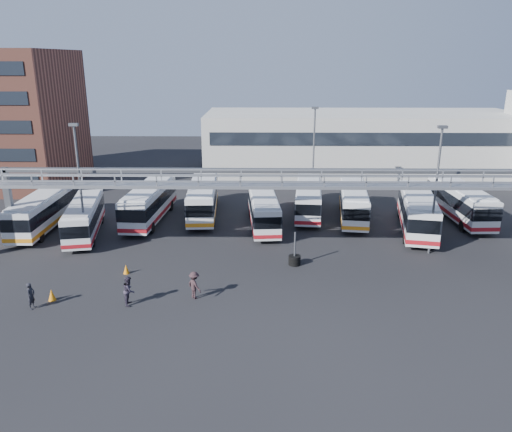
{
  "coord_description": "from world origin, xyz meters",
  "views": [
    {
      "loc": [
        -1.37,
        -30.55,
        14.96
      ],
      "look_at": [
        -1.89,
        6.0,
        3.4
      ],
      "focal_mm": 35.0,
      "sensor_mm": 36.0,
      "label": 1
    }
  ],
  "objects_px": {
    "bus_5": "(308,198)",
    "bus_6": "(353,202)",
    "bus_3": "(203,198)",
    "cone_right": "(126,269)",
    "light_pole_mid": "(436,184)",
    "cone_left": "(52,295)",
    "bus_4": "(263,209)",
    "pedestrian_a": "(31,296)",
    "bus_1": "(84,217)",
    "tire_stack": "(295,259)",
    "pedestrian_b": "(129,290)",
    "bus_2": "(149,202)",
    "light_pole_back": "(314,150)",
    "pedestrian_c": "(194,285)",
    "bus_8": "(460,201)",
    "light_pole_left": "(80,180)",
    "bus_7": "(417,210)",
    "bus_0": "(42,211)"
  },
  "relations": [
    {
      "from": "bus_6",
      "to": "bus_5",
      "type": "bearing_deg",
      "value": 168.5
    },
    {
      "from": "bus_5",
      "to": "cone_right",
      "type": "xyz_separation_m",
      "value": [
        -14.47,
        -14.62,
        -1.4
      ]
    },
    {
      "from": "bus_5",
      "to": "pedestrian_a",
      "type": "height_order",
      "value": "bus_5"
    },
    {
      "from": "cone_left",
      "to": "bus_5",
      "type": "bearing_deg",
      "value": 46.14
    },
    {
      "from": "bus_2",
      "to": "bus_6",
      "type": "height_order",
      "value": "bus_2"
    },
    {
      "from": "light_pole_mid",
      "to": "cone_right",
      "type": "height_order",
      "value": "light_pole_mid"
    },
    {
      "from": "light_pole_left",
      "to": "tire_stack",
      "type": "height_order",
      "value": "light_pole_left"
    },
    {
      "from": "bus_2",
      "to": "bus_5",
      "type": "relative_size",
      "value": 1.07
    },
    {
      "from": "cone_left",
      "to": "bus_4",
      "type": "bearing_deg",
      "value": 47.91
    },
    {
      "from": "bus_1",
      "to": "bus_6",
      "type": "relative_size",
      "value": 0.96
    },
    {
      "from": "bus_1",
      "to": "cone_left",
      "type": "height_order",
      "value": "bus_1"
    },
    {
      "from": "pedestrian_b",
      "to": "bus_2",
      "type": "bearing_deg",
      "value": 3.52
    },
    {
      "from": "light_pole_left",
      "to": "bus_4",
      "type": "relative_size",
      "value": 0.98
    },
    {
      "from": "light_pole_mid",
      "to": "cone_right",
      "type": "bearing_deg",
      "value": -169.56
    },
    {
      "from": "bus_8",
      "to": "cone_right",
      "type": "distance_m",
      "value": 31.87
    },
    {
      "from": "bus_3",
      "to": "light_pole_mid",
      "type": "bearing_deg",
      "value": -29.93
    },
    {
      "from": "pedestrian_b",
      "to": "tire_stack",
      "type": "height_order",
      "value": "tire_stack"
    },
    {
      "from": "pedestrian_b",
      "to": "cone_left",
      "type": "relative_size",
      "value": 2.49
    },
    {
      "from": "light_pole_mid",
      "to": "cone_left",
      "type": "xyz_separation_m",
      "value": [
        -27.0,
        -8.57,
        -5.34
      ]
    },
    {
      "from": "bus_6",
      "to": "cone_left",
      "type": "height_order",
      "value": "bus_6"
    },
    {
      "from": "light_pole_back",
      "to": "bus_7",
      "type": "bearing_deg",
      "value": -47.79
    },
    {
      "from": "bus_8",
      "to": "cone_right",
      "type": "bearing_deg",
      "value": -158.05
    },
    {
      "from": "bus_8",
      "to": "tire_stack",
      "type": "distance_m",
      "value": 20.21
    },
    {
      "from": "light_pole_left",
      "to": "bus_7",
      "type": "relative_size",
      "value": 0.87
    },
    {
      "from": "bus_5",
      "to": "cone_left",
      "type": "relative_size",
      "value": 13.77
    },
    {
      "from": "bus_6",
      "to": "pedestrian_a",
      "type": "relative_size",
      "value": 6.13
    },
    {
      "from": "light_pole_back",
      "to": "pedestrian_a",
      "type": "xyz_separation_m",
      "value": [
        -19.79,
        -24.67,
        -4.86
      ]
    },
    {
      "from": "bus_1",
      "to": "pedestrian_a",
      "type": "bearing_deg",
      "value": -95.52
    },
    {
      "from": "bus_1",
      "to": "tire_stack",
      "type": "distance_m",
      "value": 19.27
    },
    {
      "from": "bus_3",
      "to": "bus_1",
      "type": "bearing_deg",
      "value": -152.71
    },
    {
      "from": "light_pole_mid",
      "to": "bus_3",
      "type": "relative_size",
      "value": 0.92
    },
    {
      "from": "light_pole_mid",
      "to": "bus_7",
      "type": "distance_m",
      "value": 6.78
    },
    {
      "from": "bus_6",
      "to": "bus_1",
      "type": "bearing_deg",
      "value": -161.37
    },
    {
      "from": "bus_0",
      "to": "bus_4",
      "type": "relative_size",
      "value": 1.03
    },
    {
      "from": "bus_5",
      "to": "bus_6",
      "type": "xyz_separation_m",
      "value": [
        4.23,
        -1.43,
        -0.0
      ]
    },
    {
      "from": "light_pole_mid",
      "to": "pedestrian_a",
      "type": "height_order",
      "value": "light_pole_mid"
    },
    {
      "from": "cone_right",
      "to": "bus_7",
      "type": "bearing_deg",
      "value": 22.51
    },
    {
      "from": "bus_5",
      "to": "pedestrian_b",
      "type": "distance_m",
      "value": 23.32
    },
    {
      "from": "bus_7",
      "to": "pedestrian_c",
      "type": "xyz_separation_m",
      "value": [
        -18.33,
        -13.71,
        -1.0
      ]
    },
    {
      "from": "bus_0",
      "to": "pedestrian_a",
      "type": "relative_size",
      "value": 6.19
    },
    {
      "from": "cone_left",
      "to": "cone_right",
      "type": "height_order",
      "value": "cone_left"
    },
    {
      "from": "bus_8",
      "to": "pedestrian_a",
      "type": "height_order",
      "value": "bus_8"
    },
    {
      "from": "bus_2",
      "to": "bus_7",
      "type": "distance_m",
      "value": 24.91
    },
    {
      "from": "bus_3",
      "to": "cone_right",
      "type": "xyz_separation_m",
      "value": [
        -4.02,
        -14.01,
        -1.5
      ]
    },
    {
      "from": "bus_0",
      "to": "pedestrian_b",
      "type": "bearing_deg",
      "value": -52.06
    },
    {
      "from": "bus_2",
      "to": "cone_left",
      "type": "xyz_separation_m",
      "value": [
        -2.76,
        -16.73,
        -1.5
      ]
    },
    {
      "from": "pedestrian_c",
      "to": "cone_right",
      "type": "height_order",
      "value": "pedestrian_c"
    },
    {
      "from": "cone_right",
      "to": "light_pole_mid",
      "type": "bearing_deg",
      "value": 10.44
    },
    {
      "from": "bus_3",
      "to": "bus_8",
      "type": "bearing_deg",
      "value": -5.02
    },
    {
      "from": "bus_3",
      "to": "bus_5",
      "type": "relative_size",
      "value": 1.05
    }
  ]
}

